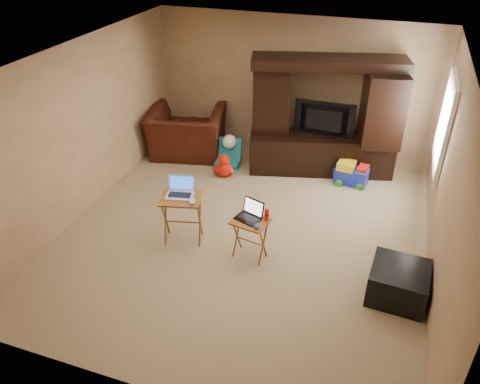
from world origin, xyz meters
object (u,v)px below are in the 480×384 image
at_px(television, 323,121).
at_px(mouse_left, 192,201).
at_px(tray_table_left, 183,219).
at_px(tray_table_right, 250,239).
at_px(child_rocker, 227,155).
at_px(laptop_left, 179,188).
at_px(recliner, 187,133).
at_px(plush_toy, 224,166).
at_px(push_toy, 351,173).
at_px(ottoman, 398,283).
at_px(water_bottle, 267,214).
at_px(entertainment_center, 324,117).
at_px(laptop_right, 248,212).
at_px(mouse_right, 257,226).

relative_size(television, mouse_left, 7.13).
relative_size(tray_table_left, tray_table_right, 1.20).
bearing_deg(child_rocker, television, 9.62).
relative_size(tray_table_left, mouse_left, 4.92).
bearing_deg(laptop_left, recliner, 100.34).
xyz_separation_m(child_rocker, plush_toy, (0.05, -0.27, -0.05)).
distance_m(push_toy, ottoman, 2.67).
bearing_deg(laptop_left, water_bottle, -12.42).
distance_m(recliner, plush_toy, 1.14).
bearing_deg(entertainment_center, plush_toy, -167.58).
distance_m(laptop_right, mouse_right, 0.24).
height_order(tray_table_left, water_bottle, water_bottle).
distance_m(child_rocker, laptop_right, 2.47).
distance_m(ottoman, mouse_right, 1.82).
xyz_separation_m(recliner, push_toy, (3.06, -0.12, -0.23)).
relative_size(ottoman, tray_table_right, 1.12).
xyz_separation_m(recliner, water_bottle, (2.23, -2.42, 0.24)).
xyz_separation_m(tray_table_right, laptop_left, (-1.02, 0.08, 0.53)).
bearing_deg(push_toy, tray_table_right, -105.63).
relative_size(television, laptop_right, 3.32).
relative_size(recliner, laptop_right, 4.37).
bearing_deg(tray_table_right, entertainment_center, 91.22).
relative_size(television, push_toy, 1.86).
distance_m(plush_toy, tray_table_left, 1.87).
bearing_deg(laptop_left, tray_table_left, -57.43).
bearing_deg(laptop_right, laptop_left, -163.94).
distance_m(child_rocker, push_toy, 2.16).
bearing_deg(mouse_right, tray_table_right, 137.29).
bearing_deg(laptop_left, push_toy, 35.91).
distance_m(ottoman, laptop_left, 2.99).
xyz_separation_m(mouse_left, mouse_right, (0.93, -0.10, -0.12)).
relative_size(mouse_right, water_bottle, 0.66).
relative_size(tray_table_left, mouse_right, 5.90).
distance_m(recliner, mouse_right, 3.41).
bearing_deg(plush_toy, mouse_left, -81.74).
bearing_deg(ottoman, water_bottle, 172.69).
height_order(entertainment_center, push_toy, entertainment_center).
height_order(plush_toy, push_toy, plush_toy).
height_order(tray_table_right, laptop_left, laptop_left).
distance_m(recliner, laptop_right, 3.20).
height_order(entertainment_center, ottoman, entertainment_center).
relative_size(plush_toy, mouse_left, 3.01).
relative_size(entertainment_center, push_toy, 4.49).
relative_size(plush_toy, water_bottle, 2.38).
xyz_separation_m(entertainment_center, ottoman, (1.47, -2.82, -0.79)).
xyz_separation_m(recliner, ottoman, (3.94, -2.64, -0.22)).
distance_m(recliner, tray_table_right, 3.23).
distance_m(entertainment_center, tray_table_left, 3.06).
bearing_deg(child_rocker, mouse_right, -67.84).
bearing_deg(laptop_right, tray_table_left, -162.24).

